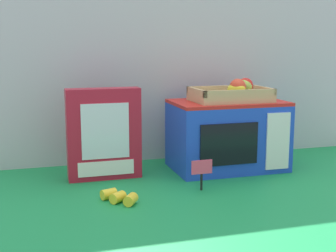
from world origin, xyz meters
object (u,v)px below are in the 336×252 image
(price_sign, at_px, (202,170))
(loose_toy_banana, at_px, (119,197))
(cookie_set_box, at_px, (104,134))
(toy_microwave, at_px, (227,135))
(food_groups_crate, at_px, (233,93))

(price_sign, bearing_deg, loose_toy_banana, -172.47)
(cookie_set_box, height_order, price_sign, cookie_set_box)
(toy_microwave, bearing_deg, loose_toy_banana, -150.42)
(food_groups_crate, xyz_separation_m, loose_toy_banana, (-0.48, -0.25, -0.27))
(price_sign, distance_m, loose_toy_banana, 0.28)
(food_groups_crate, relative_size, cookie_set_box, 0.88)
(cookie_set_box, height_order, loose_toy_banana, cookie_set_box)
(toy_microwave, distance_m, price_sign, 0.30)
(toy_microwave, relative_size, cookie_set_box, 1.30)
(loose_toy_banana, bearing_deg, food_groups_crate, 27.40)
(food_groups_crate, relative_size, price_sign, 2.79)
(price_sign, bearing_deg, toy_microwave, 50.46)
(food_groups_crate, height_order, price_sign, food_groups_crate)
(toy_microwave, xyz_separation_m, food_groups_crate, (0.01, -0.02, 0.16))
(toy_microwave, bearing_deg, food_groups_crate, -48.96)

